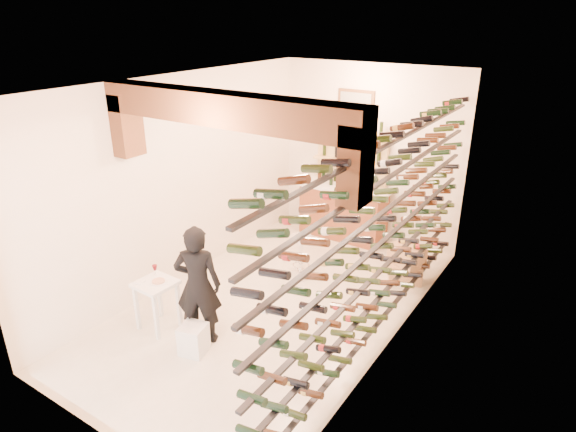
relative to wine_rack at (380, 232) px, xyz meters
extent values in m
plane|color=beige|center=(-1.53, 0.00, -1.55)|extent=(6.00, 6.00, 0.00)
cube|color=white|center=(-1.53, 3.00, 0.05)|extent=(3.50, 0.02, 3.20)
cube|color=white|center=(-1.53, -3.00, 0.05)|extent=(3.50, 0.02, 3.20)
cube|color=white|center=(-3.28, 0.00, 0.05)|extent=(0.02, 6.00, 3.20)
cube|color=white|center=(0.22, 0.00, 0.05)|extent=(0.02, 6.00, 3.20)
cube|color=#9A5036|center=(-1.53, 0.00, 1.65)|extent=(3.50, 6.00, 0.02)
cube|color=#975935|center=(-1.53, -1.00, 1.47)|extent=(3.50, 0.35, 0.36)
cube|color=#975935|center=(-3.16, -1.00, 1.10)|extent=(0.24, 0.35, 0.80)
cube|color=#975935|center=(0.10, -1.00, 1.10)|extent=(0.24, 0.35, 0.80)
cube|color=black|center=(0.06, 0.00, -1.30)|extent=(0.06, 5.70, 0.03)
cube|color=black|center=(0.06, 0.00, -0.90)|extent=(0.06, 5.70, 0.03)
cube|color=black|center=(0.06, 0.00, -0.50)|extent=(0.06, 5.70, 0.03)
cube|color=black|center=(0.06, 0.00, -0.10)|extent=(0.06, 5.70, 0.03)
cube|color=black|center=(0.06, 0.00, 0.30)|extent=(0.06, 5.70, 0.03)
cube|color=black|center=(0.06, 0.00, 0.70)|extent=(0.06, 5.70, 0.03)
cube|color=black|center=(0.06, 0.00, 1.10)|extent=(0.06, 5.70, 0.03)
cube|color=brown|center=(-1.83, 2.65, -1.07)|extent=(1.60, 0.55, 0.96)
cube|color=white|center=(-1.83, 2.65, -0.56)|extent=(1.70, 0.62, 0.05)
cube|color=#DFBE7D|center=(-1.83, 2.92, -0.55)|extent=(1.40, 0.10, 2.00)
cube|color=#DFBE7D|center=(-1.83, 2.82, -1.10)|extent=(1.40, 0.28, 0.04)
cube|color=#DFBE7D|center=(-1.83, 2.82, -0.60)|extent=(1.40, 0.28, 0.04)
cube|color=#DFBE7D|center=(-1.83, 2.82, -0.10)|extent=(1.40, 0.28, 0.04)
cube|color=#DFBE7D|center=(-1.83, 2.82, 0.40)|extent=(1.40, 0.28, 0.04)
cube|color=brown|center=(-1.83, 2.97, 0.90)|extent=(0.70, 0.04, 0.55)
cube|color=#99998C|center=(-1.83, 2.94, 0.90)|extent=(0.60, 0.01, 0.45)
cube|color=white|center=(-2.54, -1.36, -0.87)|extent=(0.51, 0.51, 0.05)
cube|color=white|center=(-2.74, -1.55, -1.22)|extent=(0.05, 0.05, 0.66)
cube|color=white|center=(-2.35, -1.57, -1.22)|extent=(0.05, 0.05, 0.66)
cube|color=white|center=(-2.72, -1.16, -1.22)|extent=(0.05, 0.05, 0.66)
cube|color=white|center=(-2.33, -1.18, -1.22)|extent=(0.05, 0.05, 0.66)
cylinder|color=white|center=(-2.49, -1.34, -0.84)|extent=(0.22, 0.22, 0.01)
cylinder|color=#BF7266|center=(-2.49, -1.34, -0.82)|extent=(0.17, 0.17, 0.02)
cube|color=white|center=(-2.71, -1.47, -0.84)|extent=(0.14, 0.14, 0.01)
cylinder|color=white|center=(-2.68, -1.22, -0.84)|extent=(0.07, 0.07, 0.00)
cylinder|color=white|center=(-2.68, -1.22, -0.80)|extent=(0.01, 0.01, 0.08)
cone|color=#55070F|center=(-2.68, -1.22, -0.74)|extent=(0.07, 0.07, 0.07)
cube|color=white|center=(-1.77, -1.50, -1.36)|extent=(0.37, 0.37, 0.39)
imported|color=black|center=(-1.88, -1.24, -0.74)|extent=(0.71, 0.63, 1.62)
cylinder|color=silver|center=(-1.67, 0.89, -1.53)|extent=(0.37, 0.37, 0.03)
cylinder|color=silver|center=(-1.67, 0.89, -1.21)|extent=(0.07, 0.07, 0.65)
cylinder|color=silver|center=(-1.67, 0.89, -0.86)|extent=(0.35, 0.35, 0.06)
torus|color=silver|center=(-1.67, 0.89, -1.34)|extent=(0.28, 0.28, 0.02)
cube|color=tan|center=(-0.20, 1.67, -1.39)|extent=(0.62, 0.54, 0.31)
cube|color=tan|center=(-0.20, 1.67, -1.09)|extent=(0.62, 0.53, 0.30)
camera|label=1|loc=(2.06, -5.17, 2.46)|focal=30.98mm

